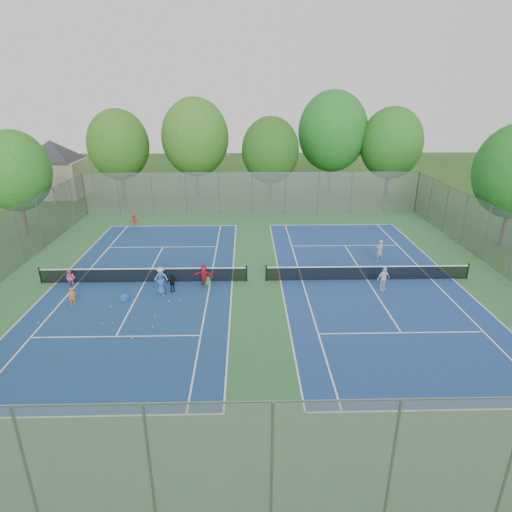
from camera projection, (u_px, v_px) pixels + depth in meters
The scene contains 38 objects.
ground at pixel (256, 281), 26.90m from camera, with size 120.00×120.00×0.00m, color #264C17.
court_pad at pixel (256, 281), 26.90m from camera, with size 32.00×32.00×0.01m, color #306636.
court_left at pixel (145, 282), 26.73m from camera, with size 10.97×23.77×0.01m, color navy.
court_right at pixel (367, 280), 27.05m from camera, with size 10.97×23.77×0.01m, color navy.
net_left at pixel (144, 275), 26.58m from camera, with size 12.87×0.10×0.91m, color black.
net_right at pixel (367, 273), 26.90m from camera, with size 12.87×0.10×0.91m, color black.
fence_north at pixel (252, 193), 41.10m from camera, with size 32.00×0.10×4.00m, color gray.
fence_south at pixel (272, 463), 11.26m from camera, with size 32.00×0.10×4.00m, color gray.
house at pixel (52, 159), 47.27m from camera, with size 11.03×11.03×7.30m.
tree_nw at pixel (118, 145), 44.98m from camera, with size 6.40×6.40×9.58m.
tree_nl at pixel (195, 137), 45.86m from camera, with size 7.20×7.20×10.69m.
tree_nc at pixel (270, 150), 44.59m from camera, with size 6.00×6.00×8.85m.
tree_nr at pixel (333, 131), 46.96m from camera, with size 7.60×7.60×11.42m.
tree_ne at pixel (391, 143), 45.62m from camera, with size 6.60×6.60×9.77m.
tree_side_w at pixel (14, 171), 33.91m from camera, with size 5.60×5.60×8.47m.
ball_crate at pixel (125, 298), 24.36m from camera, with size 0.34×0.34×0.30m, color blue.
ball_hopper at pixel (207, 281), 26.25m from camera, with size 0.27×0.27×0.53m, color green.
student_a at pixel (72, 297), 23.65m from camera, with size 0.39×0.25×1.06m, color orange.
student_b at pixel (71, 278), 25.88m from camera, with size 0.55×0.43×1.14m, color #EE5C89.
student_c at pixel (161, 277), 25.88m from camera, with size 0.83×0.48×1.29m, color beige.
student_d at pixel (172, 283), 25.27m from camera, with size 0.66×0.28×1.13m, color black.
student_e at pixel (161, 284), 24.90m from camera, with size 0.67×0.44×1.37m, color #2A4D9C.
student_f at pixel (204, 275), 26.02m from camera, with size 1.27×0.41×1.37m, color red.
child_far_baseline at pixel (134, 220), 37.66m from camera, with size 0.70×0.40×1.09m, color #A71718.
instructor at pixel (380, 251), 29.68m from camera, with size 0.59×0.39×1.61m, color gray.
teen_court_b at pixel (384, 279), 25.44m from camera, with size 0.87×0.36×1.48m, color silver.
tennis_ball_0 at pixel (38, 323), 21.95m from camera, with size 0.07×0.07×0.07m, color #CDD130.
tennis_ball_1 at pixel (169, 301), 24.20m from camera, with size 0.07×0.07×0.07m, color yellow.
tennis_ball_2 at pixel (94, 316), 22.64m from camera, with size 0.07×0.07×0.07m, color #B0CC2F.
tennis_ball_3 at pixel (153, 327), 21.58m from camera, with size 0.07×0.07×0.07m, color yellow.
tennis_ball_4 at pixel (155, 316), 22.66m from camera, with size 0.07×0.07×0.07m, color #ABC72E.
tennis_ball_5 at pixel (112, 323), 21.95m from camera, with size 0.07×0.07×0.07m, color #A9CD2F.
tennis_ball_6 at pixel (132, 338), 20.57m from camera, with size 0.07×0.07×0.07m, color #DBEC36.
tennis_ball_7 at pixel (111, 307), 23.60m from camera, with size 0.07×0.07×0.07m, color yellow.
tennis_ball_8 at pixel (130, 312), 23.05m from camera, with size 0.07×0.07×0.07m, color #ACCA2F.
tennis_ball_9 at pixel (163, 295), 24.92m from camera, with size 0.07×0.07×0.07m, color #D0ED37.
tennis_ball_10 at pixel (181, 300), 24.35m from camera, with size 0.07×0.07×0.07m, color gold.
tennis_ball_11 at pixel (102, 324), 21.86m from camera, with size 0.07×0.07×0.07m, color #B8C92E.
Camera 1 is at (-0.63, -24.53, 11.14)m, focal length 30.00 mm.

